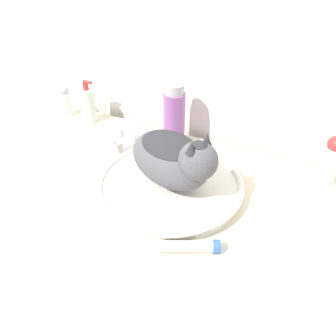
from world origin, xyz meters
TOP-DOWN VIEW (x-y plane):
  - wall_back at (0.00, 0.61)m, footprint 8.00×0.05m
  - vanity_counter at (0.00, 0.28)m, footprint 1.22×0.55m
  - sink_basin at (0.06, 0.23)m, footprint 0.43×0.43m
  - cat at (0.07, 0.23)m, footprint 0.29×0.29m
  - faucet at (-0.17, 0.32)m, footprint 0.15×0.08m
  - mouthwash_bottle at (-0.05, 0.48)m, footprint 0.07×0.07m
  - deodorant_stick at (-0.52, 0.48)m, footprint 0.05×0.05m
  - lotion_bottle_white at (0.46, 0.48)m, footprint 0.05×0.05m
  - soap_pump_bottle at (-0.41, 0.48)m, footprint 0.06×0.06m
  - cream_tube at (0.21, 0.05)m, footprint 0.14×0.09m

SIDE VIEW (x-z plane):
  - vanity_counter at x=0.00m, z-range 0.00..0.88m
  - cream_tube at x=0.21m, z-range 0.88..0.92m
  - sink_basin at x=0.06m, z-range 0.88..0.93m
  - deodorant_stick at x=-0.52m, z-range 0.88..1.01m
  - faucet at x=-0.17m, z-range 0.89..1.01m
  - soap_pump_bottle at x=-0.41m, z-range 0.87..1.04m
  - lotion_bottle_white at x=0.46m, z-range 0.88..1.05m
  - mouthwash_bottle at x=-0.05m, z-range 0.88..1.10m
  - cat at x=0.07m, z-range 0.92..1.10m
  - wall_back at x=0.00m, z-range 0.00..2.40m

